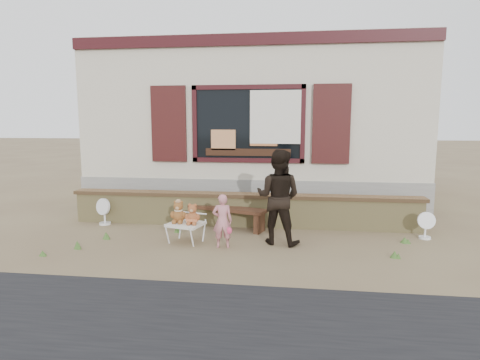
# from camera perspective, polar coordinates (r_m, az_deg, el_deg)

# --- Properties ---
(ground) EXTENTS (80.00, 80.00, 0.00)m
(ground) POSITION_cam_1_polar(r_m,az_deg,el_deg) (7.29, -0.62, -8.49)
(ground) COLOR brown
(ground) RESTS_ON ground
(shopfront) EXTENTS (8.04, 5.13, 4.00)m
(shopfront) POSITION_cam_1_polar(r_m,az_deg,el_deg) (11.44, 2.56, 7.79)
(shopfront) COLOR #AFA28D
(shopfront) RESTS_ON ground
(brick_wall) EXTENTS (7.10, 0.36, 0.67)m
(brick_wall) POSITION_cam_1_polar(r_m,az_deg,el_deg) (8.16, 0.37, -4.17)
(brick_wall) COLOR tan
(brick_wall) RESTS_ON ground
(bench) EXTENTS (1.70, 0.88, 0.43)m
(bench) POSITION_cam_1_polar(r_m,az_deg,el_deg) (7.99, -2.09, -4.66)
(bench) COLOR #371F13
(bench) RESTS_ON ground
(folding_chair) EXTENTS (0.68, 0.63, 0.35)m
(folding_chair) POSITION_cam_1_polar(r_m,az_deg,el_deg) (7.12, -7.72, -6.33)
(folding_chair) COLOR silver
(folding_chair) RESTS_ON ground
(teddy_bear_left) EXTENTS (0.35, 0.32, 0.40)m
(teddy_bear_left) POSITION_cam_1_polar(r_m,az_deg,el_deg) (7.13, -8.73, -4.41)
(teddy_bear_left) COLOR brown
(teddy_bear_left) RESTS_ON folding_chair
(teddy_bear_right) EXTENTS (0.32, 0.29, 0.37)m
(teddy_bear_right) POSITION_cam_1_polar(r_m,az_deg,el_deg) (7.00, -6.76, -4.75)
(teddy_bear_right) COLOR brown
(teddy_bear_right) RESTS_ON folding_chair
(child) EXTENTS (0.36, 0.26, 0.92)m
(child) POSITION_cam_1_polar(r_m,az_deg,el_deg) (6.76, -2.52, -5.83)
(child) COLOR #D47F88
(child) RESTS_ON ground
(adult) EXTENTS (0.93, 0.81, 1.64)m
(adult) POSITION_cam_1_polar(r_m,az_deg,el_deg) (6.94, 5.47, -2.41)
(adult) COLOR black
(adult) RESTS_ON ground
(fan_left) EXTENTS (0.36, 0.23, 0.55)m
(fan_left) POSITION_cam_1_polar(r_m,az_deg,el_deg) (8.72, -18.71, -4.24)
(fan_left) COLOR silver
(fan_left) RESTS_ON ground
(fan_right) EXTENTS (0.31, 0.21, 0.50)m
(fan_right) POSITION_cam_1_polar(r_m,az_deg,el_deg) (8.03, 24.89, -5.85)
(fan_right) COLOR white
(fan_right) RESTS_ON ground
(grass_tufts) EXTENTS (6.02, 1.71, 0.16)m
(grass_tufts) POSITION_cam_1_polar(r_m,az_deg,el_deg) (7.05, -3.09, -8.57)
(grass_tufts) COLOR #406528
(grass_tufts) RESTS_ON ground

